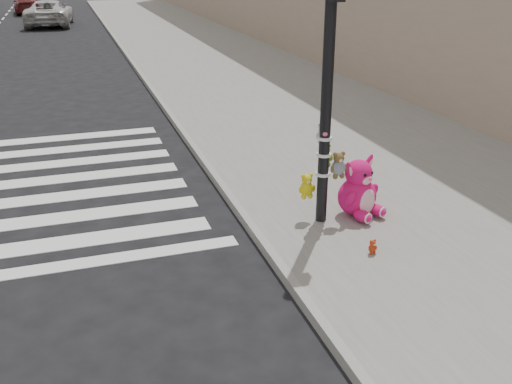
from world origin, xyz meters
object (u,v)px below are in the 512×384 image
object	(u,v)px
signal_pole	(326,115)
red_teddy	(372,247)
pink_bunny	(359,192)
car_white_near	(49,13)

from	to	relation	value
signal_pole	red_teddy	size ratio (longest dim) A/B	19.07
signal_pole	pink_bunny	bearing A→B (deg)	-2.41
signal_pole	pink_bunny	world-z (taller)	signal_pole
red_teddy	car_white_near	world-z (taller)	car_white_near
pink_bunny	red_teddy	size ratio (longest dim) A/B	4.54
red_teddy	signal_pole	bearing A→B (deg)	90.62
red_teddy	car_white_near	size ratio (longest dim) A/B	0.04
signal_pole	pink_bunny	distance (m)	1.38
signal_pole	pink_bunny	size ratio (longest dim) A/B	4.20
signal_pole	car_white_near	bearing A→B (deg)	97.81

